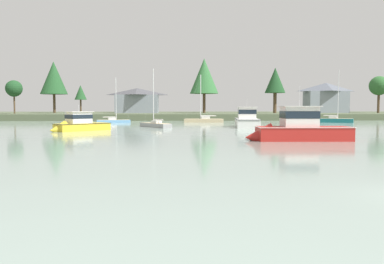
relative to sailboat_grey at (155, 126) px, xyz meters
name	(u,v)px	position (x,y,z in m)	size (l,w,h in m)	color
far_shore_bank	(205,115)	(11.50, 52.65, 0.51)	(199.18, 52.18, 1.41)	#4C563D
sailboat_grey	(155,126)	(0.00, 0.00, 0.00)	(4.99, 6.09, 9.04)	gray
cruiser_yellow	(77,126)	(-9.37, -8.77, 0.38)	(7.28, 7.09, 4.19)	gold
sailboat_skyblue	(114,122)	(-8.75, 16.67, -0.02)	(6.47, 3.10, 8.90)	#669ECC
cruiser_white	(246,122)	(13.62, 0.27, 0.46)	(4.27, 10.41, 5.34)	white
sailboat_teal	(335,121)	(33.48, 15.48, 0.03)	(6.67, 4.49, 10.51)	#196B70
sailboat_sand	(204,121)	(8.52, 17.70, 0.01)	(7.74, 2.61, 9.67)	tan
cruiser_red	(294,132)	(13.42, -23.72, 0.51)	(9.42, 3.18, 5.86)	#B2231E
shore_tree_center	(14,89)	(-35.34, 37.10, 7.14)	(3.92, 3.92, 7.93)	brown
shore_tree_right	(54,78)	(-28.97, 47.10, 10.43)	(7.03, 7.03, 13.56)	brown
shore_tree_center_right	(81,93)	(-22.21, 47.76, 6.61)	(3.16, 3.16, 7.40)	brown
shore_tree_right_mid	(204,76)	(10.67, 45.52, 10.90)	(7.54, 7.54, 14.35)	brown
shore_tree_left_mid	(275,81)	(28.88, 42.58, 9.54)	(5.29, 5.29, 11.71)	brown
shore_tree_inland_c	(379,86)	(56.82, 43.36, 8.32)	(5.04, 5.04, 9.71)	brown
cottage_eastern	(137,100)	(-7.05, 46.52, 4.60)	(11.86, 7.97, 6.56)	gray
cottage_hillside	(326,97)	(44.45, 48.09, 5.44)	(11.65, 6.78, 8.20)	gray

